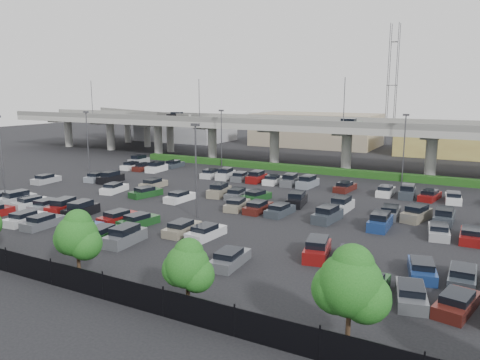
% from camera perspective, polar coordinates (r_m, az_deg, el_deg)
% --- Properties ---
extents(ground, '(280.00, 280.00, 0.00)m').
position_cam_1_polar(ground, '(58.17, -0.88, -2.77)').
color(ground, black).
extents(overpass, '(150.00, 13.00, 15.80)m').
position_cam_1_polar(overpass, '(86.13, 9.63, 6.22)').
color(overpass, '#989890').
rests_on(overpass, ground).
extents(on_ramp, '(50.93, 30.13, 8.80)m').
position_cam_1_polar(on_ramp, '(122.28, -12.33, 7.40)').
color(on_ramp, '#989890').
rests_on(on_ramp, ground).
extents(hedge, '(66.00, 1.60, 1.10)m').
position_cam_1_polar(hedge, '(80.32, 7.96, 1.33)').
color(hedge, '#153C11').
rests_on(hedge, ground).
extents(fence, '(70.00, 0.10, 2.00)m').
position_cam_1_polar(fence, '(37.34, -23.04, -10.09)').
color(fence, black).
rests_on(fence, ground).
extents(tree_row, '(65.07, 3.66, 5.94)m').
position_cam_1_polar(tree_row, '(36.84, -20.81, -5.91)').
color(tree_row, '#332316').
rests_on(tree_row, ground).
extents(parked_cars, '(62.94, 41.57, 1.67)m').
position_cam_1_polar(parked_cars, '(55.47, -1.52, -2.79)').
color(parked_cars, gray).
rests_on(parked_cars, ground).
extents(light_poles, '(66.90, 48.38, 10.30)m').
position_cam_1_polar(light_poles, '(60.82, -3.35, 3.79)').
color(light_poles, '#444448').
rests_on(light_poles, ground).
extents(distant_buildings, '(138.00, 24.00, 9.00)m').
position_cam_1_polar(distant_buildings, '(112.49, 20.73, 5.08)').
color(distant_buildings, gray).
rests_on(distant_buildings, ground).
extents(comm_tower, '(2.40, 2.40, 30.00)m').
position_cam_1_polar(comm_tower, '(125.47, 18.07, 11.20)').
color(comm_tower, '#444448').
rests_on(comm_tower, ground).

